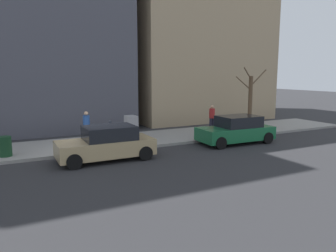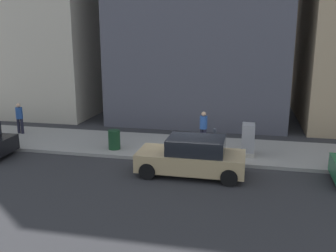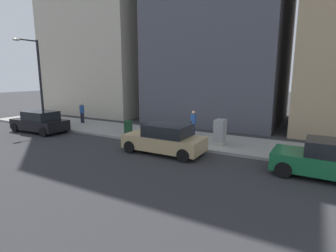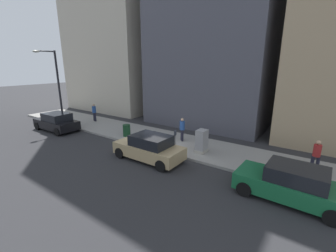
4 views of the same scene
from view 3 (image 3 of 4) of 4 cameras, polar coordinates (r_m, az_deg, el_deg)
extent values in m
plane|color=#2B2B2D|center=(14.93, 0.44, -4.53)|extent=(120.00, 120.00, 0.00)
cube|color=gray|center=(16.64, 3.78, -2.69)|extent=(4.00, 36.00, 0.15)
cube|color=#196038|center=(12.09, 31.75, -7.10)|extent=(1.91, 4.25, 0.70)
cylinder|color=black|center=(11.41, 23.79, -8.71)|extent=(0.24, 0.65, 0.64)
cylinder|color=black|center=(13.02, 24.77, -6.41)|extent=(0.24, 0.65, 0.64)
cube|color=tan|center=(13.62, -0.93, -3.57)|extent=(1.80, 4.20, 0.70)
cube|color=black|center=(13.38, -0.20, -0.97)|extent=(1.60, 2.20, 0.60)
cylinder|color=black|center=(13.85, -8.28, -4.51)|extent=(0.22, 0.64, 0.64)
cylinder|color=black|center=(15.18, -4.37, -3.06)|extent=(0.22, 0.64, 0.64)
cylinder|color=black|center=(12.26, 3.35, -6.44)|extent=(0.22, 0.64, 0.64)
cylinder|color=black|center=(13.75, 6.48, -4.57)|extent=(0.22, 0.64, 0.64)
cube|color=black|center=(20.83, -26.16, 0.35)|extent=(1.88, 4.23, 0.70)
cube|color=black|center=(20.57, -25.98, 2.08)|extent=(1.64, 2.23, 0.60)
cylinder|color=black|center=(21.69, -30.31, -0.32)|extent=(0.23, 0.64, 0.64)
cylinder|color=black|center=(22.60, -26.66, 0.41)|extent=(0.23, 0.64, 0.64)
cylinder|color=black|center=(19.14, -25.44, -1.19)|extent=(0.23, 0.64, 0.64)
cylinder|color=black|center=(20.17, -21.57, -0.33)|extent=(0.23, 0.64, 0.64)
cylinder|color=slate|center=(14.69, 4.94, -2.12)|extent=(0.07, 0.07, 1.05)
cube|color=#2D333D|center=(14.56, 4.98, 0.47)|extent=(0.14, 0.10, 0.30)
cube|color=#A8A399|center=(15.08, 11.14, -3.65)|extent=(0.83, 0.61, 0.18)
cube|color=#939399|center=(14.92, 11.24, -0.99)|extent=(0.75, 0.55, 1.25)
cylinder|color=black|center=(22.98, -25.98, 8.36)|extent=(0.18, 0.18, 6.50)
cylinder|color=black|center=(22.68, -28.38, 16.14)|extent=(1.60, 0.10, 0.10)
ellipsoid|color=beige|center=(22.24, -30.17, 15.98)|extent=(0.56, 0.32, 0.20)
cylinder|color=#14381E|center=(17.51, -8.68, -0.35)|extent=(0.56, 0.56, 0.90)
cylinder|color=#1E1E2D|center=(16.89, 5.34, -0.82)|extent=(0.16, 0.16, 0.82)
cylinder|color=#1E1E2D|center=(16.67, 5.64, -0.98)|extent=(0.16, 0.16, 0.82)
cylinder|color=#23478C|center=(16.65, 5.53, 1.53)|extent=(0.36, 0.36, 0.62)
sphere|color=tan|center=(16.59, 5.56, 2.96)|extent=(0.22, 0.22, 0.22)
cylinder|color=#1E1E2D|center=(22.82, -18.32, 1.72)|extent=(0.16, 0.16, 0.82)
cylinder|color=#1E1E2D|center=(22.63, -17.97, 1.66)|extent=(0.16, 0.16, 0.82)
cylinder|color=#23478C|center=(22.63, -18.25, 3.49)|extent=(0.36, 0.36, 0.62)
sphere|color=tan|center=(22.58, -18.31, 4.54)|extent=(0.22, 0.22, 0.22)
camera|label=1|loc=(10.95, -73.93, 2.22)|focal=35.00mm
camera|label=2|loc=(5.41, -92.08, 15.81)|focal=40.00mm
camera|label=4|loc=(2.85, 72.08, 35.43)|focal=24.00mm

